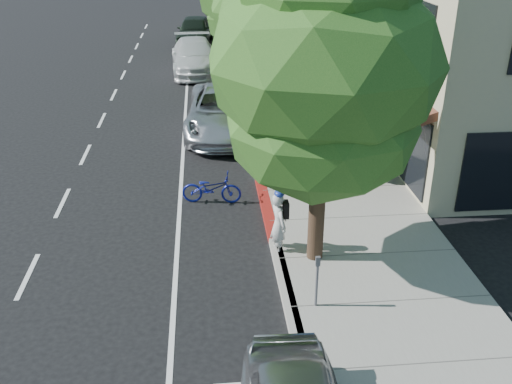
{
  "coord_description": "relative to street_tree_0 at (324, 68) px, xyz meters",
  "views": [
    {
      "loc": [
        -1.72,
        -14.13,
        7.88
      ],
      "look_at": [
        -0.46,
        -0.59,
        1.35
      ],
      "focal_mm": 40.0,
      "sensor_mm": 36.0,
      "label": 1
    }
  ],
  "objects": [
    {
      "name": "white_pickup",
      "position": [
        -3.08,
        20.31,
        -4.07
      ],
      "size": [
        2.81,
        6.27,
        1.79
      ],
      "primitive_type": "imported",
      "rotation": [
        0.0,
        0.0,
        0.05
      ],
      "color": "silver",
      "rests_on": "ground"
    },
    {
      "name": "street_tree_2",
      "position": [
        0.0,
        12.0,
        -0.53
      ],
      "size": [
        4.58,
        4.58,
        7.24
      ],
      "color": "black",
      "rests_on": "ground"
    },
    {
      "name": "bicycle",
      "position": [
        -2.51,
        3.62,
        -4.49
      ],
      "size": [
        1.88,
        0.87,
        0.95
      ],
      "primitive_type": "imported",
      "rotation": [
        0.0,
        0.0,
        1.44
      ],
      "color": "navy",
      "rests_on": "ground"
    },
    {
      "name": "street_tree_0",
      "position": [
        0.0,
        0.0,
        0.0
      ],
      "size": [
        5.22,
        5.22,
        8.13
      ],
      "color": "black",
      "rests_on": "ground"
    },
    {
      "name": "dark_suv_far",
      "position": [
        -3.1,
        28.53,
        -4.03
      ],
      "size": [
        2.76,
        5.66,
        1.86
      ],
      "primitive_type": "imported",
      "rotation": [
        0.0,
        0.0,
        -0.1
      ],
      "color": "black",
      "rests_on": "ground"
    },
    {
      "name": "street_tree_1",
      "position": [
        0.0,
        6.0,
        -0.01
      ],
      "size": [
        4.35,
        4.35,
        7.86
      ],
      "color": "black",
      "rests_on": "ground"
    },
    {
      "name": "silver_suv",
      "position": [
        -1.83,
        10.0,
        -4.07
      ],
      "size": [
        3.38,
        6.63,
        1.79
      ],
      "primitive_type": "imported",
      "rotation": [
        0.0,
        0.0,
        -0.06
      ],
      "color": "silver",
      "rests_on": "ground"
    },
    {
      "name": "curb",
      "position": [
        -0.9,
        10.0,
        -4.89
      ],
      "size": [
        0.3,
        56.0,
        0.15
      ],
      "primitive_type": "cube",
      "color": "#9E998E",
      "rests_on": "ground"
    },
    {
      "name": "storefront_building",
      "position": [
        8.7,
        20.0,
        -1.46
      ],
      "size": [
        10.0,
        36.0,
        7.0
      ],
      "primitive_type": "cube",
      "color": "tan",
      "rests_on": "ground"
    },
    {
      "name": "dark_sedan",
      "position": [
        -1.4,
        13.54,
        -4.29
      ],
      "size": [
        1.77,
        4.17,
        1.34
      ],
      "primitive_type": "imported",
      "rotation": [
        0.0,
        0.0,
        -0.09
      ],
      "color": "black",
      "rests_on": "ground"
    },
    {
      "name": "cyclist",
      "position": [
        -0.86,
        0.5,
        -4.11
      ],
      "size": [
        0.56,
        0.71,
        1.7
      ],
      "primitive_type": "imported",
      "rotation": [
        0.0,
        0.0,
        1.85
      ],
      "color": "silver",
      "rests_on": "ground"
    },
    {
      "name": "sidewalk",
      "position": [
        1.4,
        10.0,
        -4.89
      ],
      "size": [
        4.6,
        56.0,
        0.15
      ],
      "primitive_type": "cube",
      "color": "gray",
      "rests_on": "ground"
    },
    {
      "name": "curb_red_segment",
      "position": [
        -0.9,
        3.0,
        -4.89
      ],
      "size": [
        0.32,
        4.0,
        0.15
      ],
      "primitive_type": "cube",
      "color": "maroon",
      "rests_on": "ground"
    },
    {
      "name": "pedestrian",
      "position": [
        2.3,
        8.29,
        -3.97
      ],
      "size": [
        1.03,
        0.96,
        1.69
      ],
      "primitive_type": "imported",
      "rotation": [
        0.0,
        0.0,
        3.65
      ],
      "color": "black",
      "rests_on": "sidewalk"
    },
    {
      "name": "ground",
      "position": [
        -0.9,
        2.0,
        -4.96
      ],
      "size": [
        120.0,
        120.0,
        0.0
      ],
      "primitive_type": "plane",
      "color": "black",
      "rests_on": "ground"
    }
  ]
}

